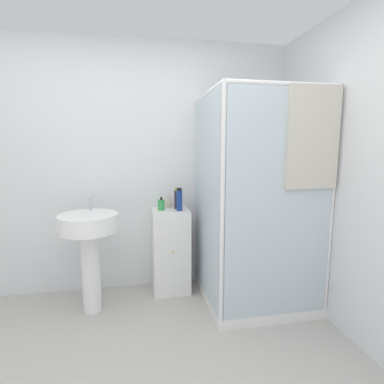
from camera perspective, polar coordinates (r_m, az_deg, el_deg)
name	(u,v)px	position (r m, az deg, el deg)	size (l,w,h in m)	color
wall_back	(125,167)	(3.10, -12.58, 4.59)	(6.40, 0.06, 2.50)	silver
shower_enclosure	(254,249)	(2.86, 11.66, -10.59)	(0.96, 0.99, 1.93)	white
vanity_cabinet	(171,250)	(3.08, -4.07, -11.03)	(0.36, 0.36, 0.84)	white
sink	(89,239)	(2.78, -18.97, -8.51)	(0.50, 0.50, 1.01)	white
soap_dispenser	(161,205)	(2.94, -5.88, -2.42)	(0.07, 0.07, 0.13)	green
shampoo_bottle_tall_black	(177,199)	(2.98, -2.95, -1.31)	(0.05, 0.05, 0.21)	#281E33
shampoo_bottle_blue	(179,200)	(2.89, -2.44, -1.47)	(0.06, 0.06, 0.22)	navy
lotion_bottle_white	(168,202)	(3.05, -4.52, -2.01)	(0.06, 0.06, 0.13)	beige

